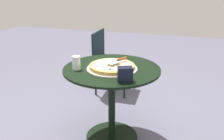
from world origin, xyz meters
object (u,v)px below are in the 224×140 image
napkin_dispenser (125,74)px  patio_chair_far (108,56)px  pizza_on_tray (112,66)px  patio_table (112,90)px  drinking_cup (76,63)px  pizza_server (118,61)px

napkin_dispenser → patio_chair_far: bearing=91.8°
pizza_on_tray → patio_chair_far: bearing=110.6°
patio_table → drinking_cup: bearing=-153.9°
pizza_server → drinking_cup: (-0.31, -0.15, -0.00)m
patio_table → napkin_dispenser: napkin_dispenser is taller
drinking_cup → pizza_server: bearing=26.9°
patio_table → pizza_server: bearing=31.5°
patio_table → drinking_cup: 0.39m
napkin_dispenser → patio_chair_far: napkin_dispenser is taller
patio_table → pizza_on_tray: (0.01, -0.02, 0.22)m
napkin_dispenser → drinking_cup: bearing=142.4°
patio_table → napkin_dispenser: (0.18, -0.25, 0.26)m
drinking_cup → patio_chair_far: (-0.11, 1.13, -0.28)m
pizza_on_tray → patio_table: bearing=114.7°
pizza_server → patio_chair_far: (-0.42, 0.97, -0.28)m
patio_table → pizza_on_tray: size_ratio=1.93×
pizza_on_tray → patio_chair_far: (-0.38, 1.01, -0.24)m
pizza_on_tray → pizza_server: bearing=49.1°
pizza_server → drinking_cup: 0.34m
patio_table → patio_chair_far: bearing=110.5°
pizza_on_tray → napkin_dispenser: (0.17, -0.24, 0.04)m
drinking_cup → napkin_dispenser: 0.46m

